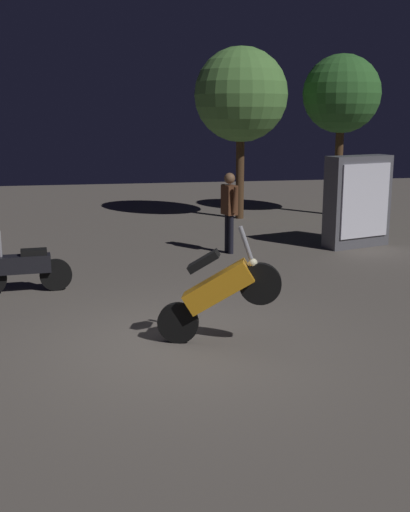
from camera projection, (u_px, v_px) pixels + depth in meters
name	position (u px, v px, depth m)	size (l,w,h in m)	color
ground_plane	(180.00, 346.00, 8.53)	(40.00, 40.00, 0.00)	#605951
motorcycle_orange_foreground	(218.00, 291.00, 8.43)	(1.62, 0.58, 1.63)	black
motorcycle_black_parked_left	(23.00, 268.00, 10.95)	(1.66, 0.38, 1.11)	black
person_rider_beside	(229.00, 205.00, 13.91)	(0.33, 0.67, 1.78)	black
tree_left_bg	(342.00, 95.00, 18.58)	(2.28, 2.28, 4.73)	#4C331E
tree_center_bg	(241.00, 95.00, 17.99)	(2.66, 2.66, 4.88)	#4C331E
kiosk_billboard	(358.00, 202.00, 14.62)	(1.68, 0.95, 2.10)	#595960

